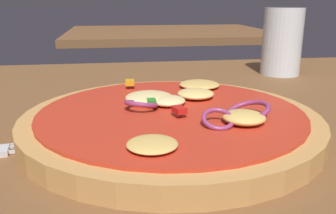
% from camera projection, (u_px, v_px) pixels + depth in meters
% --- Properties ---
extents(dining_table, '(1.20, 0.92, 0.03)m').
position_uv_depth(dining_table, '(130.00, 160.00, 0.34)').
color(dining_table, brown).
rests_on(dining_table, ground).
extents(pizza, '(0.30, 0.30, 0.04)m').
position_uv_depth(pizza, '(172.00, 120.00, 0.37)').
color(pizza, tan).
rests_on(pizza, dining_table).
extents(beer_glass, '(0.07, 0.07, 0.12)m').
position_uv_depth(beer_glass, '(282.00, 46.00, 0.64)').
color(beer_glass, silver).
rests_on(beer_glass, dining_table).
extents(background_table, '(0.85, 0.66, 0.03)m').
position_uv_depth(background_table, '(169.00, 34.00, 1.56)').
color(background_table, brown).
rests_on(background_table, ground).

